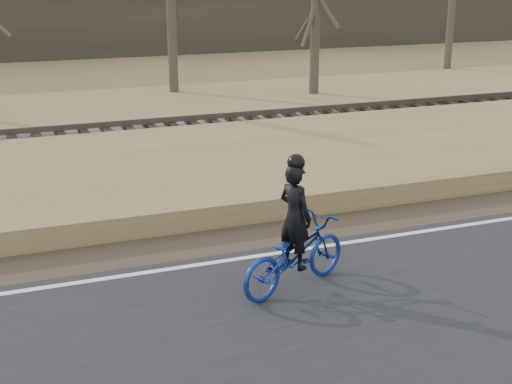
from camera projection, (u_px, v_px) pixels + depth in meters
name	position (u px, v px, depth m)	size (l,w,h in m)	color
ground	(44.00, 297.00, 10.66)	(120.00, 120.00, 0.00)	#94784B
road	(62.00, 383.00, 8.43)	(120.00, 6.00, 0.06)	black
edge_line	(42.00, 288.00, 10.82)	(120.00, 0.12, 0.01)	silver
shoulder	(37.00, 266.00, 11.72)	(120.00, 1.60, 0.04)	#473A2B
embankment	(24.00, 200.00, 14.33)	(120.00, 5.00, 0.44)	#94784B
ballast	(15.00, 155.00, 17.72)	(120.00, 3.00, 0.45)	slate
railroad	(13.00, 143.00, 17.62)	(120.00, 2.40, 0.29)	black
cyclist	(295.00, 247.00, 10.64)	(2.19, 1.45, 2.10)	navy
bare_tree_right	(316.00, 0.00, 26.35)	(0.36, 0.36, 6.92)	#494035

